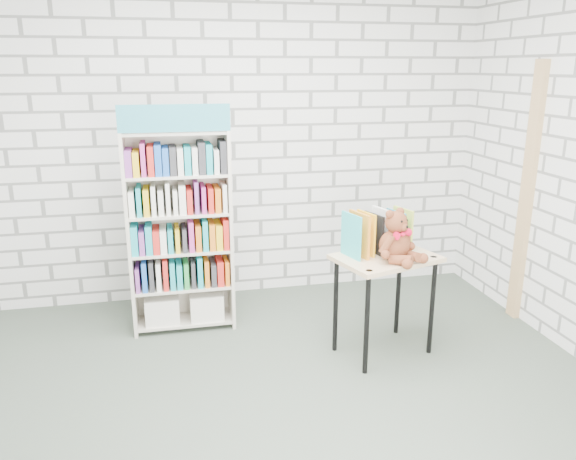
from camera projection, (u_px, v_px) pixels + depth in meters
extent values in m
plane|color=#424D41|center=(280.00, 413.00, 3.44)|extent=(4.50, 4.50, 0.00)
cube|color=silver|center=(233.00, 143.00, 4.93)|extent=(4.50, 0.02, 2.80)
cube|color=silver|center=(468.00, 384.00, 1.18)|extent=(4.50, 0.02, 2.80)
cube|color=beige|center=(129.00, 236.00, 4.30)|extent=(0.03, 0.31, 1.59)
cube|color=beige|center=(229.00, 230.00, 4.46)|extent=(0.03, 0.31, 1.59)
cube|color=beige|center=(180.00, 228.00, 4.52)|extent=(0.80, 0.02, 1.59)
cube|color=teal|center=(174.00, 118.00, 4.00)|extent=(0.80, 0.02, 0.19)
cube|color=beige|center=(185.00, 320.00, 4.59)|extent=(0.74, 0.29, 0.02)
cube|color=beige|center=(183.00, 285.00, 4.50)|extent=(0.74, 0.29, 0.02)
cube|color=beige|center=(181.00, 250.00, 4.42)|extent=(0.74, 0.29, 0.02)
cube|color=beige|center=(179.00, 213.00, 4.34)|extent=(0.74, 0.29, 0.02)
cube|color=beige|center=(177.00, 175.00, 4.25)|extent=(0.74, 0.29, 0.02)
cube|color=beige|center=(175.00, 132.00, 4.16)|extent=(0.74, 0.29, 0.02)
cube|color=silver|center=(162.00, 308.00, 4.52)|extent=(0.27, 0.25, 0.21)
cube|color=silver|center=(206.00, 304.00, 4.59)|extent=(0.27, 0.25, 0.21)
cube|color=yellow|center=(183.00, 272.00, 4.46)|extent=(0.74, 0.25, 0.21)
cube|color=blue|center=(181.00, 236.00, 4.38)|extent=(0.74, 0.25, 0.21)
cube|color=green|center=(178.00, 198.00, 4.29)|extent=(0.74, 0.25, 0.21)
cube|color=orange|center=(176.00, 159.00, 4.21)|extent=(0.74, 0.25, 0.21)
cube|color=tan|center=(386.00, 258.00, 3.99)|extent=(0.81, 0.66, 0.03)
cylinder|color=black|center=(367.00, 325.00, 3.80)|extent=(0.03, 0.03, 0.72)
cylinder|color=black|center=(336.00, 306.00, 4.11)|extent=(0.03, 0.03, 0.72)
cylinder|color=black|center=(432.00, 308.00, 4.07)|extent=(0.03, 0.03, 0.72)
cylinder|color=black|center=(398.00, 291.00, 4.39)|extent=(0.03, 0.03, 0.72)
cylinder|color=black|center=(369.00, 271.00, 3.70)|extent=(0.05, 0.05, 0.01)
cylinder|color=black|center=(434.00, 257.00, 3.97)|extent=(0.05, 0.05, 0.01)
cube|color=#2BB8BB|center=(350.00, 237.00, 3.92)|extent=(0.08, 0.21, 0.29)
cube|color=orange|center=(358.00, 236.00, 3.96)|extent=(0.08, 0.21, 0.29)
cube|color=yellow|center=(366.00, 235.00, 3.99)|extent=(0.08, 0.21, 0.29)
cube|color=black|center=(373.00, 233.00, 4.02)|extent=(0.08, 0.21, 0.29)
cube|color=white|center=(381.00, 232.00, 4.05)|extent=(0.08, 0.21, 0.29)
cube|color=#C44722|center=(388.00, 231.00, 4.08)|extent=(0.08, 0.21, 0.29)
cube|color=teal|center=(395.00, 229.00, 4.11)|extent=(0.08, 0.21, 0.29)
cube|color=#AFC441|center=(403.00, 228.00, 4.15)|extent=(0.08, 0.21, 0.29)
ellipsoid|color=brown|center=(394.00, 245.00, 3.88)|extent=(0.22, 0.18, 0.22)
sphere|color=brown|center=(396.00, 222.00, 3.83)|extent=(0.15, 0.15, 0.15)
sphere|color=brown|center=(390.00, 214.00, 3.79)|extent=(0.06, 0.06, 0.06)
sphere|color=brown|center=(400.00, 211.00, 3.86)|extent=(0.06, 0.06, 0.06)
sphere|color=brown|center=(403.00, 227.00, 3.79)|extent=(0.06, 0.06, 0.06)
sphere|color=black|center=(401.00, 222.00, 3.76)|extent=(0.02, 0.02, 0.02)
sphere|color=black|center=(406.00, 220.00, 3.79)|extent=(0.02, 0.02, 0.02)
sphere|color=black|center=(407.00, 227.00, 3.77)|extent=(0.02, 0.02, 0.02)
cylinder|color=brown|center=(387.00, 244.00, 3.79)|extent=(0.13, 0.08, 0.15)
cylinder|color=brown|center=(407.00, 238.00, 3.92)|extent=(0.10, 0.12, 0.15)
sphere|color=brown|center=(385.00, 255.00, 3.77)|extent=(0.06, 0.06, 0.06)
sphere|color=brown|center=(411.00, 246.00, 3.95)|extent=(0.06, 0.06, 0.06)
cylinder|color=brown|center=(401.00, 260.00, 3.78)|extent=(0.16, 0.16, 0.09)
cylinder|color=brown|center=(412.00, 256.00, 3.86)|extent=(0.10, 0.17, 0.09)
sphere|color=brown|center=(407.00, 264.00, 3.71)|extent=(0.07, 0.07, 0.07)
sphere|color=brown|center=(423.00, 258.00, 3.82)|extent=(0.07, 0.07, 0.07)
cone|color=red|center=(399.00, 235.00, 3.78)|extent=(0.08, 0.08, 0.06)
cone|color=red|center=(406.00, 233.00, 3.83)|extent=(0.08, 0.08, 0.06)
sphere|color=red|center=(403.00, 234.00, 3.80)|extent=(0.03, 0.03, 0.03)
cube|color=tan|center=(527.00, 195.00, 4.50)|extent=(0.05, 0.12, 2.10)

